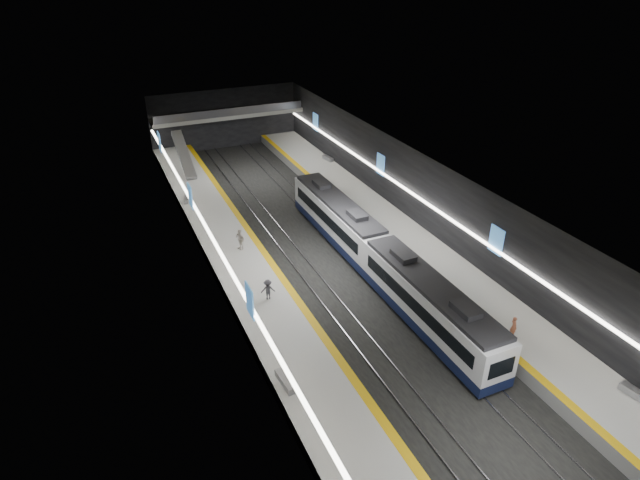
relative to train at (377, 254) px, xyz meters
name	(u,v)px	position (x,y,z in m)	size (l,w,h in m)	color
ground	(335,268)	(-2.50, 2.75, -2.20)	(70.00, 70.00, 0.00)	black
ceiling	(337,182)	(-2.50, 2.75, 5.80)	(20.00, 70.00, 0.04)	beige
wall_left	(218,251)	(-12.50, 2.75, 1.80)	(0.04, 70.00, 8.00)	black
wall_right	(436,206)	(7.50, 2.75, 1.80)	(0.04, 70.00, 8.00)	black
wall_back	(225,119)	(-2.50, 37.75, 1.80)	(20.00, 0.04, 8.00)	black
platform_left	(252,282)	(-10.00, 2.75, -1.70)	(5.00, 70.00, 1.00)	slate
tile_surface_left	(251,277)	(-10.00, 2.75, -1.19)	(5.00, 70.00, 0.02)	#B5B5B0
tactile_strip_left	(277,271)	(-7.80, 2.75, -1.18)	(0.60, 70.00, 0.02)	#E2AA0B
platform_right	(409,245)	(5.00, 2.75, -1.70)	(5.00, 70.00, 1.00)	slate
tile_surface_right	(410,241)	(5.00, 2.75, -1.19)	(5.00, 70.00, 0.02)	#B5B5B0
tactile_strip_right	(389,245)	(2.80, 2.75, -1.18)	(0.60, 70.00, 0.02)	#E2AA0B
rails	(335,267)	(-2.50, 2.75, -2.14)	(6.52, 70.00, 0.12)	gray
train	(377,254)	(0.00, 0.00, 0.00)	(2.69, 30.04, 3.60)	#0F183A
ad_posters	(331,216)	(-2.50, 3.75, 2.30)	(19.94, 53.50, 2.20)	#468BD4
cove_light_left	(220,253)	(-12.30, 2.75, 1.60)	(0.25, 68.60, 0.12)	white
cove_light_right	(434,208)	(7.30, 2.75, 1.60)	(0.25, 68.60, 0.12)	white
mezzanine_bridge	(228,115)	(-2.50, 35.68, 2.84)	(20.00, 3.00, 1.50)	gray
escalator	(184,155)	(-10.00, 28.75, 0.70)	(1.20, 8.00, 0.60)	#99999E
bench_left_near	(286,381)	(-11.76, -9.72, -0.95)	(0.57, 2.04, 0.50)	#99999E
bench_left_far	(186,200)	(-11.77, 19.60, -1.00)	(0.45, 1.62, 0.40)	#99999E
bench_right_near	(636,394)	(6.79, -19.07, -0.96)	(0.53, 1.92, 0.47)	#99999E
bench_right_far	(328,158)	(6.96, 24.81, -0.97)	(0.51, 1.83, 0.45)	#99999E
passenger_right_a	(514,327)	(4.02, -11.68, -0.41)	(0.57, 0.38, 1.57)	#BD6746
passenger_left_a	(240,239)	(-9.46, 7.53, -0.23)	(1.13, 0.47, 1.93)	beige
passenger_left_b	(268,290)	(-9.75, -0.70, -0.37)	(1.07, 0.61, 1.65)	#3C3B42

